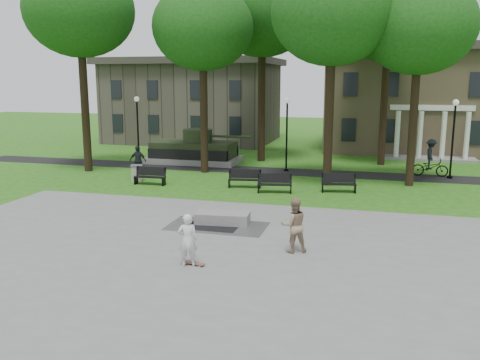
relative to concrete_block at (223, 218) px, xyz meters
The scene contains 27 objects.
ground 0.65m from the concrete_block, 97.18° to the left, with size 120.00×120.00×0.00m, color #1B5714.
plaza 4.41m from the concrete_block, 90.97° to the right, with size 22.00×16.00×0.02m, color gray.
footpath 12.60m from the concrete_block, 90.34° to the left, with size 44.00×2.60×0.01m, color black.
building_right 28.68m from the concrete_block, 69.53° to the left, with size 17.00×12.00×8.60m.
building_left 29.46m from the concrete_block, 112.23° to the left, with size 15.00×10.00×7.20m, color #4C443D.
tree_0 18.26m from the concrete_block, 141.53° to the left, with size 6.80×6.80×12.97m.
tree_1 14.83m from the concrete_block, 112.41° to the left, with size 6.20×6.20×11.63m.
tree_2 13.29m from the concrete_block, 69.36° to the left, with size 6.60×6.60×12.16m.
tree_3 15.31m from the concrete_block, 51.86° to the left, with size 6.00×6.00×11.19m.
tree_4 19.56m from the concrete_block, 97.13° to the left, with size 7.20×7.20×13.50m.
tree_5 20.55m from the concrete_block, 69.40° to the left, with size 6.40×6.40×12.44m.
lamp_left 16.56m from the concrete_block, 128.00° to the left, with size 0.36×0.36×4.73m.
lamp_mid 13.15m from the concrete_block, 88.11° to the left, with size 0.36×0.36×4.73m.
lamp_right 16.78m from the concrete_block, 51.04° to the left, with size 0.36×0.36×4.73m.
tank_monument 16.00m from the concrete_block, 114.11° to the left, with size 7.45×3.40×2.40m.
puddle 0.77m from the concrete_block, 113.08° to the right, with size 2.20×1.20×0.00m, color black.
concrete_block is the anchor object (origin of this frame).
skateboard 4.90m from the concrete_block, 84.18° to the right, with size 0.78×0.20×0.07m, color brown.
skateboarder 5.06m from the concrete_block, 85.85° to the right, with size 0.63×0.41×1.72m, color silver.
friend_watching 4.45m from the concrete_block, 39.23° to the right, with size 0.93×0.73×1.92m, color #977D62.
pedestrian_walker 12.02m from the concrete_block, 132.72° to the left, with size 1.11×0.46×1.89m, color black.
cyclist 16.30m from the concrete_block, 55.09° to the left, with size 2.15×1.23×2.31m.
park_bench_0 9.09m from the concrete_block, 133.70° to the left, with size 1.81×0.55×1.00m.
park_bench_1 7.24m from the concrete_block, 97.00° to the left, with size 1.85×0.78×1.00m.
park_bench_2 6.41m from the concrete_block, 81.33° to the left, with size 1.85×0.84×1.00m.
park_bench_3 8.45m from the concrete_block, 60.03° to the left, with size 1.85×0.82×1.00m.
trash_bin 10.42m from the concrete_block, 135.78° to the left, with size 0.87×0.87×0.96m.
Camera 1 is at (6.01, -20.03, 5.88)m, focal length 38.00 mm.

